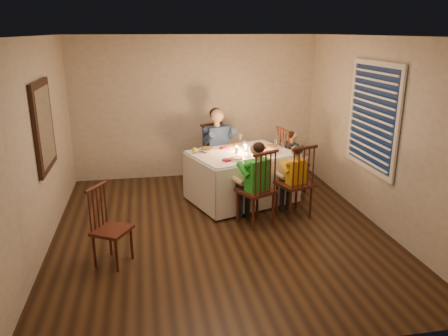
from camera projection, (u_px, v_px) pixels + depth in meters
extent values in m
plane|color=black|center=(219.00, 230.00, 6.11)|extent=(5.00, 5.00, 0.00)
cube|color=beige|center=(38.00, 147.00, 5.33)|extent=(0.02, 5.00, 2.60)
cube|color=beige|center=(377.00, 132.00, 6.11)|extent=(0.02, 5.00, 2.60)
cube|color=beige|center=(196.00, 108.00, 8.06)|extent=(4.50, 0.02, 2.60)
plane|color=white|center=(219.00, 36.00, 5.33)|extent=(5.00, 5.00, 0.00)
cube|color=white|center=(242.00, 154.00, 6.92)|extent=(1.80, 1.53, 0.04)
cube|color=white|center=(225.00, 168.00, 7.50)|extent=(1.49, 0.53, 0.76)
cube|color=white|center=(261.00, 187.00, 6.58)|extent=(1.49, 0.53, 0.76)
cube|color=white|center=(280.00, 170.00, 7.40)|extent=(0.39, 1.08, 0.76)
cube|color=white|center=(199.00, 185.00, 6.67)|extent=(0.39, 1.08, 0.76)
cylinder|color=silver|center=(233.00, 147.00, 7.22)|extent=(0.33, 0.33, 0.02)
cylinder|color=silver|center=(237.00, 159.00, 6.53)|extent=(0.33, 0.33, 0.02)
cylinder|color=silver|center=(269.00, 153.00, 6.82)|extent=(0.33, 0.33, 0.02)
cylinder|color=silver|center=(271.00, 147.00, 7.22)|extent=(0.33, 0.33, 0.02)
cylinder|color=white|center=(237.00, 150.00, 6.85)|extent=(0.06, 0.06, 0.10)
cylinder|color=white|center=(246.00, 149.00, 6.94)|extent=(0.06, 0.06, 0.10)
sphere|color=yellow|center=(195.00, 150.00, 6.86)|extent=(0.09, 0.09, 0.09)
sphere|color=orange|center=(253.00, 147.00, 7.06)|extent=(0.08, 0.08, 0.08)
imported|color=silver|center=(207.00, 150.00, 6.93)|extent=(0.33, 0.33, 0.06)
cube|color=black|center=(43.00, 126.00, 5.55)|extent=(0.05, 0.95, 1.15)
cube|color=white|center=(46.00, 126.00, 5.56)|extent=(0.01, 0.78, 0.98)
cube|color=#0D1B35|center=(374.00, 117.00, 6.14)|extent=(0.01, 1.20, 1.40)
cube|color=white|center=(373.00, 117.00, 6.14)|extent=(0.03, 1.34, 1.54)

